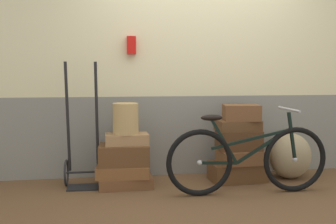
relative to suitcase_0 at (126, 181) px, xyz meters
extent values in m
cube|color=brown|center=(0.89, -0.36, -0.09)|extent=(9.04, 5.20, 0.06)
cube|color=gray|center=(0.89, 0.49, 0.41)|extent=(7.04, 0.20, 0.94)
cube|color=beige|center=(0.89, 0.49, 1.79)|extent=(7.04, 0.20, 1.83)
cube|color=red|center=(0.09, 0.35, 1.46)|extent=(0.10, 0.08, 0.20)
cube|color=brown|center=(0.00, 0.00, 0.00)|extent=(0.58, 0.40, 0.11)
cube|color=brown|center=(-0.02, -0.01, 0.12)|extent=(0.58, 0.39, 0.13)
cube|color=brown|center=(-0.01, 0.00, 0.29)|extent=(0.54, 0.35, 0.21)
cube|color=#9E754C|center=(0.02, 0.01, 0.45)|extent=(0.46, 0.26, 0.11)
cube|color=brown|center=(1.25, 0.04, 0.05)|extent=(0.62, 0.40, 0.21)
cube|color=brown|center=(1.28, 0.00, 0.22)|extent=(0.51, 0.36, 0.15)
cube|color=#4C2D19|center=(1.26, 0.03, 0.41)|extent=(0.48, 0.29, 0.22)
cube|color=brown|center=(1.25, 0.04, 0.57)|extent=(0.50, 0.31, 0.11)
cube|color=brown|center=(1.29, 0.03, 0.72)|extent=(0.42, 0.30, 0.17)
cylinder|color=tan|center=(0.01, 0.01, 0.67)|extent=(0.27, 0.27, 0.33)
torus|color=black|center=(-0.63, 0.10, 0.09)|extent=(0.02, 0.29, 0.29)
torus|color=black|center=(-0.27, 0.10, 0.09)|extent=(0.02, 0.29, 0.29)
cylinder|color=black|center=(-0.45, 0.10, 0.09)|extent=(0.36, 0.02, 0.02)
cylinder|color=black|center=(-0.60, 0.10, 0.68)|extent=(0.03, 0.18, 1.18)
cylinder|color=black|center=(-0.30, 0.10, 0.68)|extent=(0.03, 0.18, 1.18)
cube|color=black|center=(-0.45, -0.01, -0.05)|extent=(0.32, 0.22, 0.02)
ellipsoid|color=#9E8966|center=(1.89, 0.05, 0.20)|extent=(0.48, 0.40, 0.52)
torus|color=black|center=(0.72, -0.42, 0.28)|extent=(0.67, 0.05, 0.67)
sphere|color=#B2B2B7|center=(0.72, -0.42, 0.28)|extent=(0.05, 0.05, 0.05)
torus|color=black|center=(1.71, -0.42, 0.28)|extent=(0.67, 0.05, 0.67)
sphere|color=#B2B2B7|center=(1.71, -0.42, 0.28)|extent=(0.05, 0.05, 0.05)
cube|color=black|center=(1.36, -0.42, 0.42)|extent=(0.55, 0.03, 0.35)
cube|color=black|center=(0.96, -0.42, 0.48)|extent=(0.28, 0.03, 0.46)
cube|color=black|center=(0.90, -0.42, 0.27)|extent=(0.38, 0.03, 0.04)
cube|color=black|center=(1.23, -0.42, 0.50)|extent=(0.80, 0.03, 0.20)
cube|color=black|center=(1.67, -0.42, 0.52)|extent=(0.11, 0.03, 0.49)
ellipsoid|color=black|center=(0.83, -0.42, 0.72)|extent=(0.22, 0.09, 0.06)
cylinder|color=#A5A5AD|center=(1.62, -0.42, 0.79)|extent=(0.02, 0.46, 0.02)
camera|label=1|loc=(-0.10, -3.97, 1.16)|focal=40.39mm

